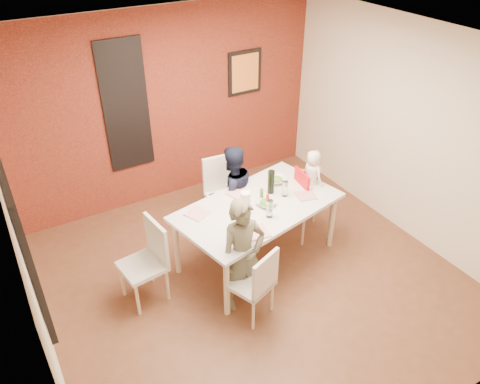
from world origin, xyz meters
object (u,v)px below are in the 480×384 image
dining_table (258,210)px  child_near (243,256)px  chair_far (223,189)px  chair_left (149,257)px  wine_bottle (271,182)px  child_far (232,193)px  toddler (312,175)px  paper_towel_roll (245,202)px  chair_near (257,282)px  high_chair (308,197)px

dining_table → child_near: 0.78m
dining_table → chair_far: (-0.01, 0.83, -0.17)m
chair_left → wine_bottle: (1.62, 0.08, 0.41)m
child_far → toddler: (0.86, -0.51, 0.27)m
dining_table → child_near: child_near is taller
chair_left → paper_towel_roll: (1.15, -0.10, 0.39)m
chair_left → chair_far: bearing=112.6°
child_far → toddler: size_ratio=1.95×
chair_left → chair_near: bearing=36.8°
child_far → chair_left: bearing=19.4°
chair_near → paper_towel_roll: 0.93m
high_chair → paper_towel_roll: (-1.00, -0.12, 0.33)m
paper_towel_roll → high_chair: bearing=6.8°
child_near → child_far: (0.52, 1.15, -0.03)m
high_chair → child_far: size_ratio=0.77×
chair_left → child_far: child_far is taller
toddler → dining_table: bearing=91.7°
chair_left → child_near: child_near is taller
child_near → paper_towel_roll: size_ratio=5.30×
dining_table → chair_far: size_ratio=2.10×
toddler → chair_far: bearing=44.6°
dining_table → toddler: 0.86m
child_near → child_far: 1.26m
toddler → child_near: bearing=111.2°
high_chair → chair_far: bearing=56.3°
chair_left → high_chair: (2.16, 0.01, 0.05)m
child_far → toddler: child_far is taller
chair_far → toddler: bearing=-36.7°
chair_far → child_far: (-0.01, -0.25, 0.09)m
toddler → paper_towel_roll: toddler is taller
chair_far → high_chair: bearing=-37.3°
dining_table → child_far: bearing=91.6°
child_near → paper_towel_roll: 0.68m
chair_far → toddler: 1.19m
chair_near → child_near: bearing=-104.0°
chair_far → chair_near: bearing=-102.1°
chair_near → wine_bottle: size_ratio=2.90×
chair_left → paper_towel_roll: bearing=77.6°
wine_bottle → high_chair: bearing=-6.5°
chair_left → child_far: bearing=104.0°
chair_far → chair_left: (-1.33, -0.76, -0.02)m
high_chair → toddler: size_ratio=1.49×
chair_near → child_far: 1.47m
child_near → child_far: bearing=70.1°
chair_near → child_near: 0.30m
chair_near → wine_bottle: 1.31m
child_far → paper_towel_roll: (-0.17, -0.62, 0.28)m
toddler → wine_bottle: bearing=79.4°
child_far → toddler: bearing=147.7°
chair_left → child_near: 1.03m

